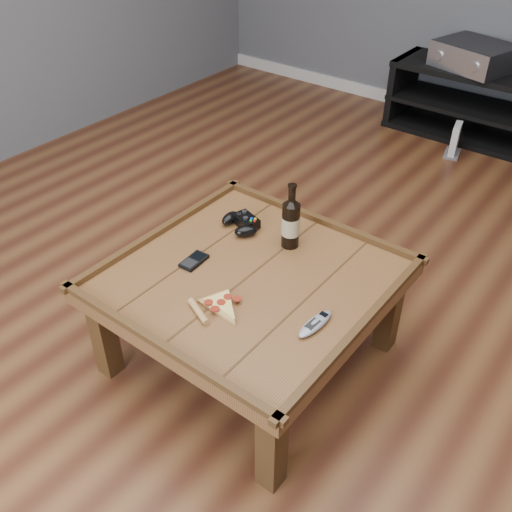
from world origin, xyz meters
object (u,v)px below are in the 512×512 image
Objects in this scene: remote_control at (315,324)px; game_console at (455,141)px; media_console at (488,108)px; pizza_slice at (218,305)px; game_controller at (241,223)px; av_receiver at (474,55)px; smartphone at (194,261)px; beer_bottle at (291,222)px; coffee_table at (250,287)px.

remote_control is 0.79× the size of game_console.
media_console is 5.00× the size of pizza_slice.
pizza_slice is 1.24× the size of game_console.
game_controller is 0.67m from remote_control.
smartphone is at bearing -75.24° from av_receiver.
game_controller reaches higher than smartphone.
beer_bottle is 0.49× the size of av_receiver.
beer_bottle is at bearing 138.97° from remote_control.
game_controller reaches higher than remote_control.
game_controller reaches higher than media_console.
game_console is (0.16, 2.15, -0.37)m from game_controller.
media_console is at bearing 101.91° from game_controller.
smartphone is 0.69× the size of remote_control.
coffee_table and pizza_slice have the same top height.
av_receiver reaches higher than media_console.
beer_bottle is 2.18m from game_console.
pizza_slice is (0.02, -0.22, 0.07)m from coffee_table.
remote_control is at bearing 44.47° from pizza_slice.
pizza_slice is (0.02, -0.48, -0.11)m from beer_bottle.
pizza_slice is 2.63m from game_console.
smartphone is 0.21× the size of av_receiver.
pizza_slice is at bearing -33.86° from smartphone.
game_controller is 0.52m from pizza_slice.
coffee_table is 3.68× the size of pizza_slice.
remote_control is (0.33, 0.13, 0.00)m from pizza_slice.
game_console is at bearing 103.42° from remote_control.
media_console is 6.22× the size of game_console.
media_console is 2.54m from game_controller.
media_console is at bearing 90.00° from coffee_table.
game_controller is at bearing 87.03° from smartphone.
game_console is at bearing 91.65° from coffee_table.
game_controller reaches higher than pizza_slice.
smartphone reaches higher than game_console.
beer_bottle is at bearing 115.10° from pizza_slice.
av_receiver is at bearing 93.67° from coffee_table.
pizza_slice reaches higher than game_console.
game_controller is at bearing -107.85° from game_console.
media_console is 0.38m from av_receiver.
beer_bottle reaches higher than remote_control.
game_console is (-0.09, 2.60, -0.36)m from pizza_slice.
av_receiver reaches higher than pizza_slice.
game_controller is at bearing -95.30° from media_console.
game_console is (-0.07, 2.13, -0.46)m from beer_bottle.
av_receiver is at bearing 105.90° from game_controller.
media_console is 2.51m from beer_bottle.
beer_bottle is 0.26m from game_controller.
coffee_table is 8.31× the size of smartphone.
pizza_slice reaches higher than smartphone.
game_controller is (-0.23, 0.24, 0.09)m from coffee_table.
beer_bottle is at bearing 23.03° from game_controller.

